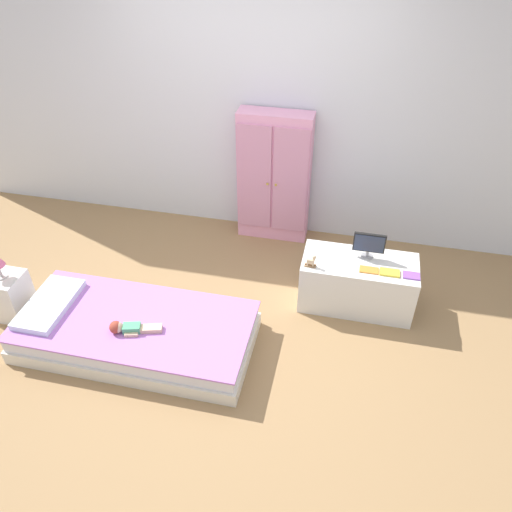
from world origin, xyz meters
TOP-DOWN VIEW (x-y plane):
  - ground_plane at (0.00, 0.00)m, footprint 10.00×10.00m
  - back_wall at (0.00, 1.57)m, footprint 6.40×0.05m
  - bed at (-0.53, -0.31)m, footprint 1.84×0.86m
  - pillow at (-1.25, -0.31)m, footprint 0.32×0.61m
  - doll at (-0.54, -0.44)m, footprint 0.39×0.17m
  - nightstand at (-1.69, -0.23)m, footprint 0.28×0.28m
  - wardrobe at (0.23, 1.41)m, footprint 0.69×0.26m
  - tv_stand at (1.13, 0.53)m, footprint 0.95×0.45m
  - tv_monitor at (1.18, 0.60)m, footprint 0.26×0.10m
  - rocking_horse_toy at (0.74, 0.38)m, footprint 0.09×0.04m
  - book_orange at (1.20, 0.43)m, footprint 0.15×0.08m
  - book_yellow at (1.37, 0.43)m, footprint 0.16×0.09m
  - book_purple at (1.53, 0.43)m, footprint 0.13×0.09m

SIDE VIEW (x-z plane):
  - ground_plane at x=0.00m, z-range -0.02..0.00m
  - bed at x=-0.53m, z-range 0.00..0.25m
  - nightstand at x=-1.69m, z-range 0.00..0.41m
  - tv_stand at x=1.13m, z-range 0.00..0.46m
  - pillow at x=-1.25m, z-range 0.25..0.31m
  - doll at x=-0.54m, z-range 0.24..0.34m
  - book_orange at x=1.20m, z-range 0.46..0.47m
  - book_purple at x=1.53m, z-range 0.46..0.48m
  - book_yellow at x=1.37m, z-range 0.46..0.48m
  - rocking_horse_toy at x=0.74m, z-range 0.46..0.57m
  - tv_monitor at x=1.18m, z-range 0.48..0.71m
  - wardrobe at x=0.23m, z-range 0.00..1.31m
  - back_wall at x=0.00m, z-range 0.00..2.70m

